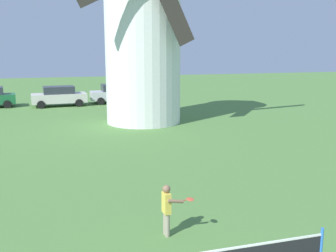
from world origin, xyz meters
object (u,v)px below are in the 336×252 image
Objects in this scene: windmill at (143,19)px; player_far at (167,207)px; parked_car_cream at (59,96)px; parked_car_silver at (116,93)px.

windmill reaches higher than player_far.
parked_car_cream is 4.66m from parked_car_silver.
parked_car_cream is (-2.02, 23.27, 0.08)m from player_far.
parked_car_cream is (-4.84, 8.50, -5.34)m from windmill.
parked_car_cream and parked_car_silver have the same top height.
windmill is at bearing -60.35° from parked_car_cream.
parked_car_silver is (4.61, 0.66, 0.00)m from parked_car_cream.
windmill is 3.02× the size of parked_car_silver.
parked_car_cream is at bearing -171.88° from parked_car_silver.
parked_car_silver is (2.59, 23.93, 0.08)m from player_far.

